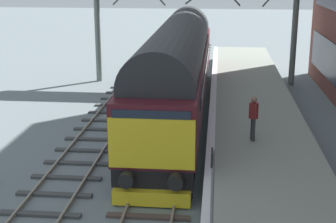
# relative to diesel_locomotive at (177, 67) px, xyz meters

# --- Properties ---
(ground_plane) EXTENTS (140.00, 140.00, 0.00)m
(ground_plane) POSITION_rel_diesel_locomotive_xyz_m (-0.00, -5.91, -2.49)
(ground_plane) COLOR slate
(ground_plane) RESTS_ON ground
(track_main) EXTENTS (2.50, 60.00, 0.15)m
(track_main) POSITION_rel_diesel_locomotive_xyz_m (-0.00, -5.91, -2.43)
(track_main) COLOR gray
(track_main) RESTS_ON ground
(track_adjacent_west) EXTENTS (2.50, 60.00, 0.15)m
(track_adjacent_west) POSITION_rel_diesel_locomotive_xyz_m (-3.25, -5.91, -2.43)
(track_adjacent_west) COLOR gray
(track_adjacent_west) RESTS_ON ground
(station_platform) EXTENTS (4.00, 44.00, 1.01)m
(station_platform) POSITION_rel_diesel_locomotive_xyz_m (3.60, -5.91, -1.99)
(station_platform) COLOR gray
(station_platform) RESTS_ON ground
(diesel_locomotive) EXTENTS (2.74, 19.73, 4.68)m
(diesel_locomotive) POSITION_rel_diesel_locomotive_xyz_m (0.00, 0.00, 0.00)
(diesel_locomotive) COLOR black
(diesel_locomotive) RESTS_ON ground
(platform_number_sign) EXTENTS (0.10, 0.44, 1.97)m
(platform_number_sign) POSITION_rel_diesel_locomotive_xyz_m (1.86, -12.63, -0.17)
(platform_number_sign) COLOR slate
(platform_number_sign) RESTS_ON station_platform
(waiting_passenger) EXTENTS (0.39, 0.51, 1.64)m
(waiting_passenger) POSITION_rel_diesel_locomotive_xyz_m (3.27, -6.05, -0.50)
(waiting_passenger) COLOR #343436
(waiting_passenger) RESTS_ON station_platform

